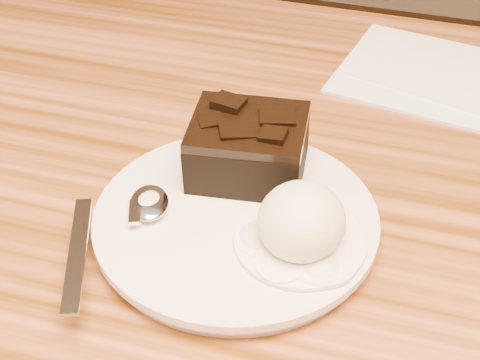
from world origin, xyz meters
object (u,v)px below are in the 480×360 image
(spoon, at_px, (149,204))
(napkin, at_px, (422,72))
(brownie, at_px, (248,151))
(ice_cream_scoop, at_px, (301,221))
(plate, at_px, (236,224))

(spoon, bearing_deg, napkin, 37.44)
(brownie, distance_m, spoon, 0.08)
(spoon, height_order, napkin, spoon)
(napkin, bearing_deg, brownie, -117.61)
(brownie, height_order, spoon, brownie)
(brownie, relative_size, ice_cream_scoop, 1.33)
(napkin, bearing_deg, plate, -111.74)
(napkin, bearing_deg, ice_cream_scoop, -101.16)
(plate, distance_m, brownie, 0.06)
(plate, bearing_deg, brownie, 96.74)
(spoon, bearing_deg, plate, -10.55)
(brownie, bearing_deg, plate, -83.26)
(ice_cream_scoop, relative_size, napkin, 0.42)
(spoon, bearing_deg, brownie, 27.47)
(brownie, relative_size, spoon, 0.52)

